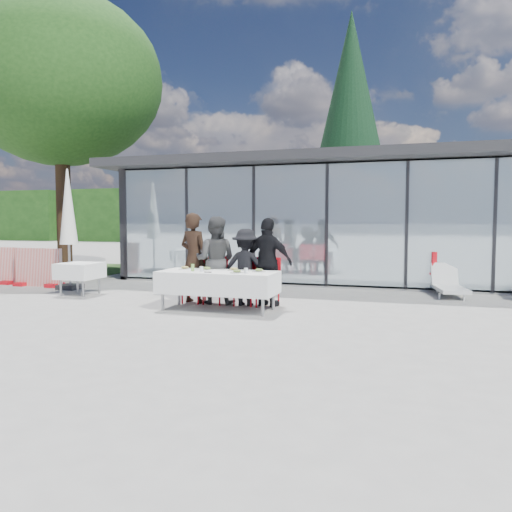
{
  "coord_description": "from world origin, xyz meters",
  "views": [
    {
      "loc": [
        3.11,
        -8.61,
        1.71
      ],
      "look_at": [
        0.03,
        1.2,
        0.99
      ],
      "focal_mm": 35.0,
      "sensor_mm": 36.0,
      "label": 1
    }
  ],
  "objects_px": {
    "plate_b": "(207,269)",
    "juice_bottle": "(193,268)",
    "diner_d": "(268,262)",
    "plate_extra": "(237,272)",
    "lounger": "(448,284)",
    "diner_b": "(215,260)",
    "spare_table_left": "(80,271)",
    "conifer_tree": "(350,120)",
    "market_umbrella": "(68,213)",
    "diner_a": "(194,258)",
    "deciduous_tree": "(60,81)",
    "plate_d": "(259,271)",
    "spare_chair_b": "(436,270)",
    "diner_chair_c": "(247,279)",
    "plate_a": "(185,268)",
    "dining_table": "(218,282)",
    "diner_chair_a": "(195,277)",
    "folded_eyeglasses": "(208,272)",
    "diner_chair_d": "(269,279)",
    "diner_chair_b": "(216,277)",
    "plate_c": "(234,269)"
  },
  "relations": [
    {
      "from": "dining_table",
      "to": "diner_chair_d",
      "type": "bearing_deg",
      "value": 43.17
    },
    {
      "from": "diner_b",
      "to": "conifer_tree",
      "type": "relative_size",
      "value": 0.17
    },
    {
      "from": "juice_bottle",
      "to": "diner_b",
      "type": "bearing_deg",
      "value": 80.96
    },
    {
      "from": "diner_d",
      "to": "lounger",
      "type": "relative_size",
      "value": 1.25
    },
    {
      "from": "diner_chair_a",
      "to": "conifer_tree",
      "type": "bearing_deg",
      "value": 81.77
    },
    {
      "from": "plate_extra",
      "to": "lounger",
      "type": "xyz_separation_m",
      "value": [
        3.88,
        3.56,
        -0.52
      ]
    },
    {
      "from": "plate_b",
      "to": "plate_c",
      "type": "xyz_separation_m",
      "value": [
        0.54,
        0.08,
        0.0
      ]
    },
    {
      "from": "diner_chair_b",
      "to": "lounger",
      "type": "xyz_separation_m",
      "value": [
        4.69,
        2.59,
        -0.28
      ]
    },
    {
      "from": "diner_a",
      "to": "diner_chair_a",
      "type": "height_order",
      "value": "diner_a"
    },
    {
      "from": "diner_b",
      "to": "diner_chair_c",
      "type": "relative_size",
      "value": 1.85
    },
    {
      "from": "spare_table_left",
      "to": "market_umbrella",
      "type": "relative_size",
      "value": 0.29
    },
    {
      "from": "diner_chair_c",
      "to": "plate_extra",
      "type": "xyz_separation_m",
      "value": [
        0.14,
        -0.98,
        0.24
      ]
    },
    {
      "from": "plate_c",
      "to": "folded_eyeglasses",
      "type": "relative_size",
      "value": 1.86
    },
    {
      "from": "diner_chair_c",
      "to": "plate_extra",
      "type": "height_order",
      "value": "diner_chair_c"
    },
    {
      "from": "diner_d",
      "to": "plate_extra",
      "type": "relative_size",
      "value": 6.82
    },
    {
      "from": "spare_table_left",
      "to": "lounger",
      "type": "bearing_deg",
      "value": 16.57
    },
    {
      "from": "diner_a",
      "to": "plate_a",
      "type": "xyz_separation_m",
      "value": [
        0.04,
        -0.54,
        -0.16
      ]
    },
    {
      "from": "juice_bottle",
      "to": "market_umbrella",
      "type": "xyz_separation_m",
      "value": [
        -4.18,
        1.76,
        1.08
      ]
    },
    {
      "from": "diner_chair_b",
      "to": "diner_d",
      "type": "distance_m",
      "value": 1.19
    },
    {
      "from": "plate_b",
      "to": "juice_bottle",
      "type": "relative_size",
      "value": 1.89
    },
    {
      "from": "diner_chair_b",
      "to": "folded_eyeglasses",
      "type": "relative_size",
      "value": 6.96
    },
    {
      "from": "diner_chair_a",
      "to": "diner_chair_d",
      "type": "bearing_deg",
      "value": 0.0
    },
    {
      "from": "diner_b",
      "to": "diner_chair_d",
      "type": "bearing_deg",
      "value": 175.83
    },
    {
      "from": "diner_d",
      "to": "conifer_tree",
      "type": "height_order",
      "value": "conifer_tree"
    },
    {
      "from": "plate_c",
      "to": "dining_table",
      "type": "bearing_deg",
      "value": -142.13
    },
    {
      "from": "diner_chair_b",
      "to": "plate_b",
      "type": "relative_size",
      "value": 3.75
    },
    {
      "from": "plate_b",
      "to": "diner_d",
      "type": "bearing_deg",
      "value": 27.97
    },
    {
      "from": "dining_table",
      "to": "plate_b",
      "type": "xyz_separation_m",
      "value": [
        -0.28,
        0.12,
        0.24
      ]
    },
    {
      "from": "diner_b",
      "to": "conifer_tree",
      "type": "distance_m",
      "value": 13.17
    },
    {
      "from": "folded_eyeglasses",
      "to": "plate_a",
      "type": "bearing_deg",
      "value": 147.78
    },
    {
      "from": "diner_chair_c",
      "to": "diner_d",
      "type": "height_order",
      "value": "diner_d"
    },
    {
      "from": "diner_chair_c",
      "to": "folded_eyeglasses",
      "type": "bearing_deg",
      "value": -112.51
    },
    {
      "from": "dining_table",
      "to": "juice_bottle",
      "type": "distance_m",
      "value": 0.56
    },
    {
      "from": "diner_d",
      "to": "spare_table_left",
      "type": "height_order",
      "value": "diner_d"
    },
    {
      "from": "lounger",
      "to": "diner_b",
      "type": "bearing_deg",
      "value": -150.57
    },
    {
      "from": "market_umbrella",
      "to": "plate_d",
      "type": "bearing_deg",
      "value": -15.82
    },
    {
      "from": "diner_d",
      "to": "spare_table_left",
      "type": "distance_m",
      "value": 4.62
    },
    {
      "from": "spare_chair_b",
      "to": "diner_chair_c",
      "type": "bearing_deg",
      "value": -139.84
    },
    {
      "from": "plate_a",
      "to": "spare_chair_b",
      "type": "height_order",
      "value": "spare_chair_b"
    },
    {
      "from": "conifer_tree",
      "to": "plate_b",
      "type": "bearing_deg",
      "value": -95.46
    },
    {
      "from": "diner_a",
      "to": "deciduous_tree",
      "type": "xyz_separation_m",
      "value": [
        -7.26,
        5.08,
        5.54
      ]
    },
    {
      "from": "diner_d",
      "to": "lounger",
      "type": "bearing_deg",
      "value": -130.53
    },
    {
      "from": "diner_chair_a",
      "to": "plate_b",
      "type": "height_order",
      "value": "diner_chair_a"
    },
    {
      "from": "plate_d",
      "to": "plate_extra",
      "type": "xyz_separation_m",
      "value": [
        -0.33,
        -0.32,
        0.0
      ]
    },
    {
      "from": "folded_eyeglasses",
      "to": "spare_table_left",
      "type": "distance_m",
      "value": 3.9
    },
    {
      "from": "diner_chair_a",
      "to": "market_umbrella",
      "type": "bearing_deg",
      "value": 167.0
    },
    {
      "from": "diner_chair_d",
      "to": "lounger",
      "type": "xyz_separation_m",
      "value": [
        3.55,
        2.59,
        -0.28
      ]
    },
    {
      "from": "lounger",
      "to": "juice_bottle",
      "type": "bearing_deg",
      "value": -144.28
    },
    {
      "from": "diner_a",
      "to": "plate_b",
      "type": "bearing_deg",
      "value": 147.64
    },
    {
      "from": "deciduous_tree",
      "to": "conifer_tree",
      "type": "height_order",
      "value": "conifer_tree"
    }
  ]
}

